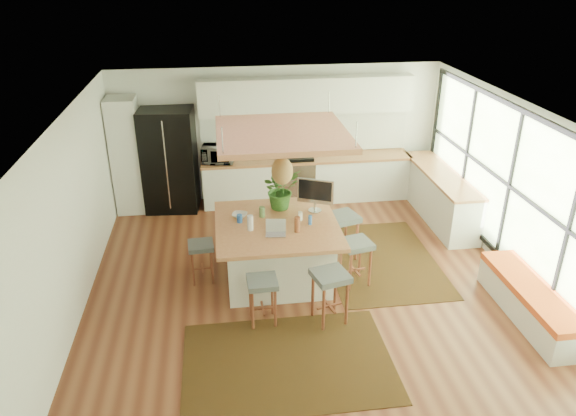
{
  "coord_description": "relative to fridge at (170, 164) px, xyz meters",
  "views": [
    {
      "loc": [
        -1.21,
        -6.86,
        4.6
      ],
      "look_at": [
        -0.2,
        0.5,
        1.1
      ],
      "focal_mm": 33.45,
      "sensor_mm": 36.0,
      "label": 1
    }
  ],
  "objects": [
    {
      "name": "floor",
      "position": [
        2.15,
        -3.18,
        -0.93
      ],
      "size": [
        7.0,
        7.0,
        0.0
      ],
      "primitive_type": "plane",
      "color": "#5C291A",
      "rests_on": "ground"
    },
    {
      "name": "ceiling",
      "position": [
        2.15,
        -3.18,
        1.78
      ],
      "size": [
        7.0,
        7.0,
        0.0
      ],
      "primitive_type": "plane",
      "rotation": [
        3.14,
        0.0,
        0.0
      ],
      "color": "white",
      "rests_on": "ground"
    },
    {
      "name": "wall_back",
      "position": [
        2.15,
        0.32,
        0.42
      ],
      "size": [
        6.5,
        0.0,
        6.5
      ],
      "primitive_type": "plane",
      "rotation": [
        1.57,
        0.0,
        0.0
      ],
      "color": "white",
      "rests_on": "ground"
    },
    {
      "name": "wall_front",
      "position": [
        2.15,
        -6.68,
        0.42
      ],
      "size": [
        6.5,
        0.0,
        6.5
      ],
      "primitive_type": "plane",
      "rotation": [
        -1.57,
        0.0,
        0.0
      ],
      "color": "white",
      "rests_on": "ground"
    },
    {
      "name": "wall_left",
      "position": [
        -1.1,
        -3.18,
        0.42
      ],
      "size": [
        0.0,
        7.0,
        7.0
      ],
      "primitive_type": "plane",
      "rotation": [
        1.57,
        0.0,
        1.57
      ],
      "color": "white",
      "rests_on": "ground"
    },
    {
      "name": "wall_right",
      "position": [
        5.4,
        -3.18,
        0.42
      ],
      "size": [
        0.0,
        7.0,
        7.0
      ],
      "primitive_type": "plane",
      "rotation": [
        1.57,
        0.0,
        -1.57
      ],
      "color": "white",
      "rests_on": "ground"
    },
    {
      "name": "window_wall",
      "position": [
        5.37,
        -3.18,
        0.47
      ],
      "size": [
        0.1,
        6.2,
        2.6
      ],
      "primitive_type": null,
      "color": "black",
      "rests_on": "wall_right"
    },
    {
      "name": "pantry",
      "position": [
        -0.8,
        0.0,
        0.2
      ],
      "size": [
        0.55,
        0.6,
        2.25
      ],
      "primitive_type": "cube",
      "color": "silver",
      "rests_on": "floor"
    },
    {
      "name": "back_counter_base",
      "position": [
        2.7,
        0.0,
        -0.49
      ],
      "size": [
        4.2,
        0.6,
        0.88
      ],
      "primitive_type": "cube",
      "color": "silver",
      "rests_on": "floor"
    },
    {
      "name": "back_counter_top",
      "position": [
        2.7,
        0.0,
        -0.03
      ],
      "size": [
        4.24,
        0.64,
        0.05
      ],
      "primitive_type": "cube",
      "color": "#A35D3A",
      "rests_on": "back_counter_base"
    },
    {
      "name": "backsplash",
      "position": [
        2.7,
        0.3,
        0.43
      ],
      "size": [
        4.2,
        0.02,
        0.8
      ],
      "primitive_type": "cube",
      "color": "white",
      "rests_on": "wall_back"
    },
    {
      "name": "upper_cabinets",
      "position": [
        2.7,
        0.14,
        1.22
      ],
      "size": [
        4.2,
        0.34,
        0.7
      ],
      "primitive_type": "cube",
      "color": "silver",
      "rests_on": "wall_back"
    },
    {
      "name": "range",
      "position": [
        2.45,
        0.0,
        -0.43
      ],
      "size": [
        0.76,
        0.62,
        1.0
      ],
      "primitive_type": null,
      "color": "#A5A5AA",
      "rests_on": "floor"
    },
    {
      "name": "right_counter_base",
      "position": [
        5.08,
        -1.18,
        -0.49
      ],
      "size": [
        0.6,
        2.5,
        0.88
      ],
      "primitive_type": "cube",
      "color": "silver",
      "rests_on": "floor"
    },
    {
      "name": "right_counter_top",
      "position": [
        5.08,
        -1.18,
        -0.03
      ],
      "size": [
        0.64,
        2.54,
        0.05
      ],
      "primitive_type": "cube",
      "color": "#A35D3A",
      "rests_on": "right_counter_base"
    },
    {
      "name": "window_bench",
      "position": [
        5.1,
        -4.38,
        -0.68
      ],
      "size": [
        0.52,
        2.0,
        0.5
      ],
      "primitive_type": null,
      "color": "silver",
      "rests_on": "floor"
    },
    {
      "name": "ceiling_panel",
      "position": [
        1.85,
        -2.78,
        1.12
      ],
      "size": [
        1.86,
        1.86,
        0.8
      ],
      "primitive_type": null,
      "color": "#A35D3A",
      "rests_on": "ceiling"
    },
    {
      "name": "rug_near",
      "position": [
        1.66,
        -4.85,
        -0.92
      ],
      "size": [
        2.6,
        1.8,
        0.01
      ],
      "primitive_type": "cube",
      "color": "black",
      "rests_on": "floor"
    },
    {
      "name": "rug_right",
      "position": [
        3.51,
        -2.59,
        -0.92
      ],
      "size": [
        1.8,
        2.6,
        0.01
      ],
      "primitive_type": "cube",
      "color": "black",
      "rests_on": "floor"
    },
    {
      "name": "fridge",
      "position": [
        0.0,
        0.0,
        0.0
      ],
      "size": [
        1.07,
        0.87,
        2.02
      ],
      "primitive_type": null,
      "rotation": [
        0.0,
        0.0,
        -0.09
      ],
      "color": "black",
      "rests_on": "floor"
    },
    {
      "name": "island",
      "position": [
        1.76,
        -2.84,
        -0.46
      ],
      "size": [
        1.85,
        1.85,
        0.93
      ],
      "primitive_type": null,
      "color": "#A35D3A",
      "rests_on": "floor"
    },
    {
      "name": "stool_near_left",
      "position": [
        1.43,
        -3.97,
        -0.57
      ],
      "size": [
        0.41,
        0.41,
        0.68
      ],
      "primitive_type": null,
      "rotation": [
        0.0,
        0.0,
        0.03
      ],
      "color": "#4B5254",
      "rests_on": "floor"
    },
    {
      "name": "stool_near_right",
      "position": [
        2.34,
        -4.07,
        -0.57
      ],
      "size": [
        0.55,
        0.55,
        0.77
      ],
      "primitive_type": null,
      "rotation": [
        0.0,
        0.0,
        0.25
      ],
      "color": "#4B5254",
      "rests_on": "floor"
    },
    {
      "name": "stool_right_front",
      "position": [
        2.92,
        -3.2,
        -0.57
      ],
      "size": [
        0.52,
        0.52,
        0.73
      ],
      "primitive_type": null,
      "rotation": [
        0.0,
        0.0,
        1.8
      ],
      "color": "#4B5254",
      "rests_on": "floor"
    },
    {
      "name": "stool_right_back",
      "position": [
        2.89,
        -2.41,
        -0.57
      ],
      "size": [
        0.59,
        0.59,
        0.79
      ],
      "primitive_type": null,
      "rotation": [
        0.0,
        0.0,
        1.87
      ],
      "color": "#4B5254",
      "rests_on": "floor"
    },
    {
      "name": "stool_left_side",
      "position": [
        0.6,
        -2.79,
        -0.57
      ],
      "size": [
        0.41,
        0.41,
        0.64
      ],
      "primitive_type": null,
      "rotation": [
        0.0,
        0.0,
        -1.5
      ],
      "color": "#4B5254",
      "rests_on": "floor"
    },
    {
      "name": "laptop",
      "position": [
        1.7,
        -3.2,
        0.12
      ],
      "size": [
        0.33,
        0.35,
        0.22
      ],
      "primitive_type": null,
      "rotation": [
        0.0,
        0.0,
        -0.13
      ],
      "color": "#A5A5AA",
      "rests_on": "island"
    },
    {
      "name": "monitor",
      "position": [
        2.41,
        -2.48,
        0.26
      ],
      "size": [
        0.63,
        0.43,
        0.55
      ],
      "primitive_type": null,
      "rotation": [
        0.0,
        0.0,
        -0.42
      ],
      "color": "#A5A5AA",
      "rests_on": "island"
    },
    {
      "name": "microwave",
      "position": [
        0.93,
        -0.02,
        0.2
      ],
      "size": [
        0.65,
        0.42,
        0.41
      ],
      "primitive_type": "imported",
      "rotation": [
        0.0,
        0.0,
        -0.15
      ],
      "color": "#A5A5AA",
      "rests_on": "back_counter_top"
    },
    {
      "name": "island_plant",
      "position": [
        1.89,
        -2.28,
        0.26
      ],
      "size": [
        0.83,
        0.85,
        0.51
      ],
      "primitive_type": "imported",
      "rotation": [
        0.0,
        0.0,
        0.53
      ],
      "color": "#1E4C19",
      "rests_on": "island"
    },
    {
      "name": "island_bowl",
      "position": [
        1.22,
        -2.53,
        0.03
      ],
      "size": [
        0.29,
        0.29,
        0.06
      ],
      "primitive_type": "imported",
      "rotation": [
        0.0,
        0.0,
        -0.31
      ],
      "color": "silver",
      "rests_on": "island"
    },
    {
      "name": "island_bottle_0",
      "position": [
        1.21,
        -2.74,
        0.1
      ],
      "size": [
        0.07,
        0.07,
        0.19
      ],
      "primitive_type": "cylinder",
      "color": "blue",
      "rests_on": "island"
    },
    {
      "name": "island_bottle_1",
      "position": [
        1.36,
        -2.99,
        0.1
      ],
      "size": [
        0.07,
        0.07,
        0.19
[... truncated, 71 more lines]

